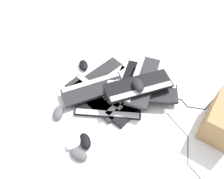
% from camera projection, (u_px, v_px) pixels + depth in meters
% --- Properties ---
extents(ground_plane, '(3.20, 3.20, 0.00)m').
position_uv_depth(ground_plane, '(116.00, 94.00, 1.55)').
color(ground_plane, silver).
extents(keyboard_0, '(0.46, 0.24, 0.03)m').
position_uv_depth(keyboard_0, '(126.00, 83.00, 1.59)').
color(keyboard_0, black).
rests_on(keyboard_0, ground).
extents(keyboard_1, '(0.46, 0.27, 0.03)m').
position_uv_depth(keyboard_1, '(99.00, 78.00, 1.62)').
color(keyboard_1, '#232326').
rests_on(keyboard_1, ground).
extents(keyboard_2, '(0.25, 0.46, 0.03)m').
position_uv_depth(keyboard_2, '(94.00, 97.00, 1.52)').
color(keyboard_2, '#232326').
rests_on(keyboard_2, ground).
extents(keyboard_3, '(0.32, 0.46, 0.03)m').
position_uv_depth(keyboard_3, '(108.00, 108.00, 1.47)').
color(keyboard_3, black).
rests_on(keyboard_3, ground).
extents(keyboard_4, '(0.46, 0.23, 0.03)m').
position_uv_depth(keyboard_4, '(133.00, 100.00, 1.51)').
color(keyboard_4, black).
rests_on(keyboard_4, ground).
extents(keyboard_5, '(0.32, 0.46, 0.03)m').
position_uv_depth(keyboard_5, '(145.00, 91.00, 1.51)').
color(keyboard_5, black).
rests_on(keyboard_5, keyboard_4).
extents(keyboard_6, '(0.32, 0.46, 0.03)m').
position_uv_depth(keyboard_6, '(137.00, 92.00, 1.47)').
color(keyboard_6, black).
rests_on(keyboard_6, keyboard_5).
extents(keyboard_7, '(0.44, 0.39, 0.03)m').
position_uv_depth(keyboard_7, '(93.00, 89.00, 1.52)').
color(keyboard_7, '#232326').
rests_on(keyboard_7, keyboard_2).
extents(keyboard_8, '(0.46, 0.23, 0.03)m').
position_uv_depth(keyboard_8, '(143.00, 81.00, 1.49)').
color(keyboard_8, '#232326').
rests_on(keyboard_8, keyboard_6).
extents(keyboard_9, '(0.43, 0.41, 0.03)m').
position_uv_depth(keyboard_9, '(138.00, 86.00, 1.43)').
color(keyboard_9, black).
rests_on(keyboard_9, keyboard_8).
extents(mouse_0, '(0.13, 0.12, 0.04)m').
position_uv_depth(mouse_0, '(138.00, 85.00, 1.39)').
color(mouse_0, black).
rests_on(mouse_0, keyboard_9).
extents(mouse_1, '(0.12, 0.13, 0.04)m').
position_uv_depth(mouse_1, '(85.00, 141.00, 1.32)').
color(mouse_1, black).
rests_on(mouse_1, ground).
extents(mouse_2, '(0.13, 0.11, 0.04)m').
position_uv_depth(mouse_2, '(58.00, 113.00, 1.44)').
color(mouse_2, '#4C4C51').
rests_on(mouse_2, ground).
extents(mouse_3, '(0.13, 0.10, 0.04)m').
position_uv_depth(mouse_3, '(74.00, 143.00, 1.31)').
color(mouse_3, silver).
rests_on(mouse_3, ground).
extents(mouse_4, '(0.12, 0.12, 0.04)m').
position_uv_depth(mouse_4, '(83.00, 65.00, 1.69)').
color(mouse_4, black).
rests_on(mouse_4, ground).
extents(mouse_5, '(0.07, 0.11, 0.04)m').
position_uv_depth(mouse_5, '(79.00, 154.00, 1.27)').
color(mouse_5, '#4C4C51').
rests_on(mouse_5, ground).
extents(cable_0, '(0.34, 0.36, 0.01)m').
position_uv_depth(cable_0, '(186.00, 146.00, 1.32)').
color(cable_0, '#59595B').
rests_on(cable_0, ground).
extents(cable_1, '(0.40, 0.53, 0.01)m').
position_uv_depth(cable_1, '(202.00, 98.00, 1.52)').
color(cable_1, black).
rests_on(cable_1, ground).
extents(cardboard_box, '(0.31, 0.21, 0.22)m').
position_uv_depth(cardboard_box, '(224.00, 119.00, 1.31)').
color(cardboard_box, '#9E774C').
rests_on(cardboard_box, ground).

